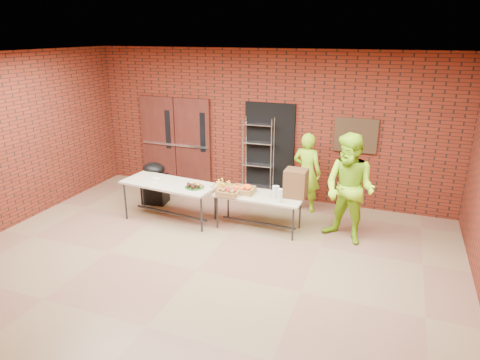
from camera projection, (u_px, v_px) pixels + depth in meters
name	position (u px, v px, depth m)	size (l,w,h in m)	color
room	(193.00, 173.00, 6.13)	(8.08, 7.08, 3.28)	#835C47
double_doors	(176.00, 142.00, 10.08)	(1.78, 0.12, 2.10)	#461E14
dark_doorway	(269.00, 151.00, 9.33)	(1.10, 0.06, 2.10)	black
bronze_plaque	(356.00, 135.00, 8.56)	(0.85, 0.04, 0.70)	#3A2617
wire_rack	(258.00, 158.00, 9.33)	(0.66, 0.22, 1.80)	#B2B3BA
table_left	(169.00, 186.00, 8.26)	(1.92, 0.96, 0.76)	tan
table_right	(259.00, 198.00, 7.89)	(1.65, 0.71, 0.67)	tan
basket_bananas	(224.00, 188.00, 8.07)	(0.41, 0.32, 0.13)	olive
basket_oranges	(243.00, 190.00, 7.96)	(0.43, 0.34, 0.14)	olive
basket_apples	(229.00, 192.00, 7.85)	(0.40, 0.31, 0.12)	olive
muffin_tray	(194.00, 185.00, 7.97)	(0.36, 0.36, 0.09)	#174F15
napkin_box	(157.00, 180.00, 8.33)	(0.16, 0.11, 0.05)	silver
coffee_dispenser	(296.00, 183.00, 7.71)	(0.39, 0.35, 0.52)	#4E321B
cup_stack_front	(275.00, 192.00, 7.66)	(0.08, 0.08, 0.24)	silver
cup_stack_mid	(280.00, 196.00, 7.48)	(0.08, 0.08, 0.25)	silver
cup_stack_back	(277.00, 192.00, 7.69)	(0.08, 0.08, 0.23)	silver
covered_grill	(155.00, 183.00, 9.15)	(0.54, 0.47, 0.90)	black
volunteer_woman	(307.00, 172.00, 8.66)	(0.60, 0.39, 1.64)	#8DD117
volunteer_man	(349.00, 189.00, 7.32)	(0.94, 0.73, 1.93)	#8DD117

